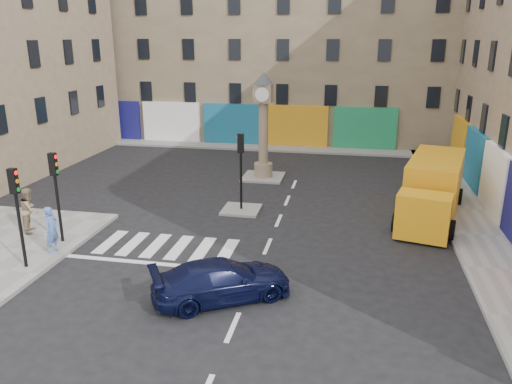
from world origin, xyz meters
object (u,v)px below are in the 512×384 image
(navy_sedan, at_px, (222,280))
(clock_pillar, at_px, (263,119))
(traffic_light_island, at_px, (241,159))
(yellow_van, at_px, (433,189))
(pedestrian_blue, at_px, (52,230))
(pedestrian_tan, at_px, (30,210))
(traffic_light_left_far, at_px, (56,183))
(traffic_light_left_near, at_px, (17,202))

(navy_sedan, bearing_deg, clock_pillar, -26.00)
(traffic_light_island, xyz_separation_m, navy_sedan, (1.26, -8.42, -1.93))
(yellow_van, xyz_separation_m, pedestrian_blue, (-14.98, -7.57, -0.26))
(yellow_van, bearing_deg, pedestrian_tan, -147.77)
(traffic_light_left_far, relative_size, pedestrian_blue, 1.99)
(traffic_light_left_near, xyz_separation_m, traffic_light_left_far, (0.00, 2.40, 0.00))
(clock_pillar, bearing_deg, traffic_light_left_far, -118.94)
(traffic_light_island, xyz_separation_m, pedestrian_tan, (-8.19, -4.65, -1.48))
(traffic_light_left_far, height_order, navy_sedan, traffic_light_left_far)
(traffic_light_left_near, xyz_separation_m, traffic_light_island, (6.30, 7.80, -0.03))
(navy_sedan, bearing_deg, traffic_light_island, -22.49)
(traffic_light_left_near, distance_m, navy_sedan, 7.84)
(navy_sedan, xyz_separation_m, pedestrian_blue, (-7.26, 1.96, 0.42))
(yellow_van, bearing_deg, pedestrian_blue, -139.52)
(traffic_light_left_near, distance_m, clock_pillar, 15.19)
(traffic_light_left_near, relative_size, pedestrian_blue, 1.99)
(traffic_light_left_far, height_order, traffic_light_island, traffic_light_left_far)
(pedestrian_tan, bearing_deg, pedestrian_blue, -150.91)
(clock_pillar, distance_m, yellow_van, 10.46)
(traffic_light_left_near, height_order, navy_sedan, traffic_light_left_near)
(clock_pillar, bearing_deg, pedestrian_tan, -127.56)
(yellow_van, bearing_deg, traffic_light_island, -159.27)
(traffic_light_island, height_order, pedestrian_tan, traffic_light_island)
(traffic_light_left_far, relative_size, clock_pillar, 0.61)
(navy_sedan, xyz_separation_m, pedestrian_tan, (-9.45, 3.77, 0.46))
(navy_sedan, xyz_separation_m, yellow_van, (7.72, 9.53, 0.68))
(traffic_light_left_far, relative_size, traffic_light_island, 1.00)
(pedestrian_blue, distance_m, pedestrian_tan, 2.84)
(clock_pillar, height_order, pedestrian_blue, clock_pillar)
(traffic_light_left_near, relative_size, traffic_light_island, 1.00)
(traffic_light_left_near, relative_size, traffic_light_left_far, 1.00)
(traffic_light_left_far, bearing_deg, yellow_van, 23.09)
(traffic_light_left_far, distance_m, yellow_van, 16.66)
(clock_pillar, distance_m, pedestrian_blue, 14.04)
(yellow_van, bearing_deg, traffic_light_left_far, -143.25)
(pedestrian_blue, bearing_deg, clock_pillar, -21.35)
(navy_sedan, height_order, yellow_van, yellow_van)
(traffic_light_left_far, xyz_separation_m, pedestrian_tan, (-1.89, 0.75, -1.51))
(clock_pillar, relative_size, pedestrian_blue, 3.28)
(traffic_light_left_far, bearing_deg, clock_pillar, 61.06)
(traffic_light_left_far, relative_size, yellow_van, 0.48)
(clock_pillar, height_order, navy_sedan, clock_pillar)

